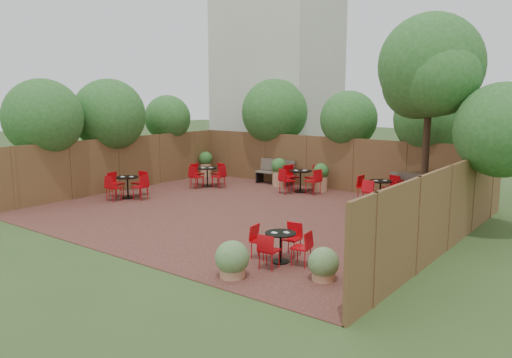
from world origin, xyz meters
The scene contains 13 objects.
ground centered at (0.00, 0.00, 0.00)m, with size 80.00×80.00×0.00m, color #354F23.
courtyard_paving centered at (0.00, 0.00, 0.01)m, with size 12.00×10.00×0.02m, color #3A1E17.
fence_back centered at (0.00, 5.00, 1.00)m, with size 12.00×0.08×2.00m, color brown.
fence_left centered at (-6.00, 0.00, 1.00)m, with size 0.08×10.00×2.00m, color brown.
fence_right centered at (6.00, 0.00, 1.00)m, with size 0.08×10.00×2.00m, color brown.
neighbour_building centered at (-4.50, 8.00, 4.00)m, with size 5.00×4.00×8.00m, color beige.
overhang_foliage centered at (-2.02, 2.56, 2.76)m, with size 15.80×10.90×2.76m.
courtyard_tree centered at (4.51, 2.57, 4.19)m, with size 2.95×2.89×5.78m.
park_bench_left centered at (-2.18, 4.63, 0.53)m, with size 1.61×0.56×0.99m.
park_bench_right centered at (3.39, 4.63, 0.51)m, with size 1.57×0.62×0.95m.
bistro_tables centered at (0.07, 1.50, 0.45)m, with size 11.09×8.43×0.93m.
planters centered at (-0.24, 3.40, 0.61)m, with size 11.90×3.93×1.14m.
low_shrubs centered at (4.42, -3.45, 0.35)m, with size 3.13×2.88×0.74m.
Camera 1 is at (9.43, -11.70, 3.60)m, focal length 35.59 mm.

